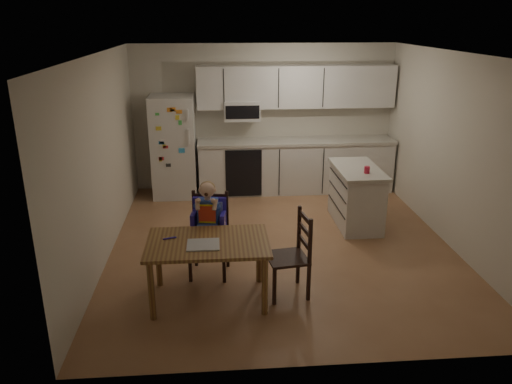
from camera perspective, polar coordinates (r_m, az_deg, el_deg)
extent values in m
cube|color=#966441|center=(6.80, 2.87, -6.02)|extent=(4.50, 5.00, 0.01)
cube|color=beige|center=(8.78, 0.89, 8.50)|extent=(4.50, 0.02, 2.50)
cube|color=beige|center=(6.46, -17.17, 3.64)|extent=(0.02, 5.00, 2.50)
cube|color=beige|center=(7.02, 21.63, 4.35)|extent=(0.02, 5.00, 2.50)
cube|color=white|center=(6.16, 3.27, 15.55)|extent=(4.50, 5.00, 0.01)
cube|color=silver|center=(8.52, -9.37, 5.14)|extent=(0.72, 0.70, 1.70)
cube|color=silver|center=(8.76, 4.51, 2.88)|extent=(3.34, 0.60, 0.86)
cube|color=beige|center=(8.63, 4.60, 5.79)|extent=(3.37, 0.62, 0.05)
cube|color=black|center=(8.36, -1.40, 2.14)|extent=(0.60, 0.02, 0.80)
cube|color=silver|center=(8.60, 4.61, 11.91)|extent=(3.34, 0.34, 0.70)
cube|color=silver|center=(8.53, -1.62, 9.32)|extent=(0.60, 0.38, 0.33)
cube|color=silver|center=(7.45, 11.34, -0.62)|extent=(0.56, 1.11, 0.82)
cube|color=beige|center=(7.31, 11.57, 2.56)|extent=(0.61, 1.17, 0.05)
cylinder|color=red|center=(7.06, 12.57, 2.49)|extent=(0.08, 0.08, 0.10)
cube|color=brown|center=(5.28, -5.53, -5.81)|extent=(1.29, 0.83, 0.04)
cylinder|color=brown|center=(5.18, -11.86, -10.99)|extent=(0.06, 0.06, 0.65)
cylinder|color=brown|center=(5.77, -11.09, -7.59)|extent=(0.06, 0.06, 0.65)
cylinder|color=brown|center=(5.15, 1.02, -10.69)|extent=(0.06, 0.06, 0.65)
cylinder|color=brown|center=(5.75, 0.35, -7.31)|extent=(0.06, 0.06, 0.65)
cube|color=#ADADB2|center=(5.18, -6.05, -6.01)|extent=(0.33, 0.29, 0.01)
cylinder|color=#3324B2|center=(5.37, -9.95, -5.24)|extent=(0.12, 0.06, 0.02)
cube|color=black|center=(5.89, -5.41, -5.41)|extent=(0.49, 0.49, 0.03)
cube|color=black|center=(5.85, -7.53, -8.21)|extent=(0.04, 0.04, 0.43)
cube|color=black|center=(6.19, -6.89, -6.54)|extent=(0.04, 0.04, 0.43)
cube|color=black|center=(5.79, -3.67, -8.37)|extent=(0.04, 0.04, 0.43)
cube|color=black|center=(6.14, -3.25, -6.66)|extent=(0.04, 0.04, 0.43)
cube|color=black|center=(5.96, -5.22, -2.23)|extent=(0.43, 0.09, 0.52)
cube|color=#3324B2|center=(5.86, -5.43, -4.81)|extent=(0.44, 0.40, 0.10)
cube|color=#3324B2|center=(5.90, -5.29, -2.22)|extent=(0.40, 0.11, 0.35)
cube|color=#627CEA|center=(5.82, -5.47, -4.36)|extent=(0.34, 0.30, 0.02)
cube|color=#2848B9|center=(5.75, -5.50, -2.09)|extent=(0.24, 0.17, 0.27)
cube|color=red|center=(5.70, -5.60, -2.44)|extent=(0.20, 0.04, 0.21)
sphere|color=beige|center=(5.66, -5.60, 0.25)|extent=(0.20, 0.20, 0.18)
ellipsoid|color=olive|center=(5.65, -5.61, 0.43)|extent=(0.20, 0.19, 0.15)
cube|color=black|center=(5.47, 3.57, -7.53)|extent=(0.48, 0.48, 0.03)
cube|color=black|center=(5.69, 1.12, -8.91)|extent=(0.04, 0.04, 0.42)
cube|color=black|center=(5.79, 4.81, -8.48)|extent=(0.04, 0.04, 0.42)
cube|color=black|center=(5.37, 2.12, -10.78)|extent=(0.04, 0.04, 0.42)
cube|color=black|center=(5.47, 6.03, -10.28)|extent=(0.04, 0.04, 0.42)
cube|color=black|center=(5.41, 5.56, -4.80)|extent=(0.10, 0.42, 0.50)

